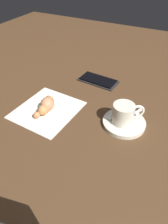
# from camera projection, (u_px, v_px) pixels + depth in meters

# --- Properties ---
(ground_plane) EXTENTS (1.80, 1.80, 0.00)m
(ground_plane) POSITION_uv_depth(u_px,v_px,m) (86.00, 116.00, 0.61)
(ground_plane) COLOR #49301C
(saucer) EXTENTS (0.12, 0.12, 0.01)m
(saucer) POSITION_uv_depth(u_px,v_px,m) (124.00, 123.00, 0.58)
(saucer) COLOR silver
(saucer) RESTS_ON ground
(espresso_cup) EXTENTS (0.08, 0.07, 0.06)m
(espresso_cup) POSITION_uv_depth(u_px,v_px,m) (124.00, 113.00, 0.56)
(espresso_cup) COLOR silver
(espresso_cup) RESTS_ON saucer
(teaspoon) EXTENTS (0.06, 0.12, 0.01)m
(teaspoon) POSITION_uv_depth(u_px,v_px,m) (126.00, 119.00, 0.58)
(teaspoon) COLOR silver
(teaspoon) RESTS_ON saucer
(sugar_packet) EXTENTS (0.04, 0.07, 0.01)m
(sugar_packet) POSITION_uv_depth(u_px,v_px,m) (116.00, 114.00, 0.60)
(sugar_packet) COLOR white
(sugar_packet) RESTS_ON saucer
(napkin) EXTENTS (0.19, 0.20, 0.00)m
(napkin) POSITION_uv_depth(u_px,v_px,m) (47.00, 110.00, 0.63)
(napkin) COLOR silver
(napkin) RESTS_ON ground
(croissant) EXTENTS (0.06, 0.11, 0.04)m
(croissant) POSITION_uv_depth(u_px,v_px,m) (47.00, 105.00, 0.62)
(croissant) COLOR #C97646
(croissant) RESTS_ON napkin
(cell_phone) EXTENTS (0.15, 0.08, 0.01)m
(cell_phone) POSITION_uv_depth(u_px,v_px,m) (98.00, 80.00, 0.76)
(cell_phone) COLOR black
(cell_phone) RESTS_ON ground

